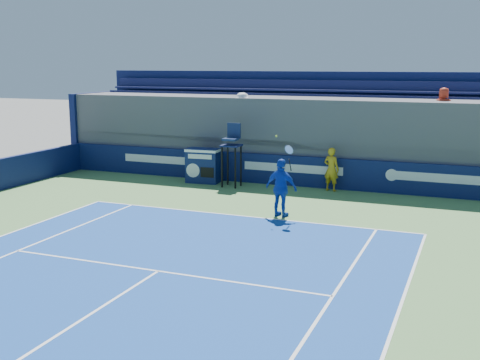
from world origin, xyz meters
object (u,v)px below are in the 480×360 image
at_px(ball_person, 331,169).
at_px(tennis_player, 281,188).
at_px(match_clock, 203,165).
at_px(umpire_chair, 232,148).

height_order(ball_person, tennis_player, tennis_player).
height_order(match_clock, tennis_player, tennis_player).
height_order(umpire_chair, tennis_player, tennis_player).
bearing_deg(tennis_player, match_clock, 138.73).
bearing_deg(match_clock, tennis_player, -41.27).
distance_m(ball_person, match_clock, 5.18).
height_order(match_clock, umpire_chair, umpire_chair).
distance_m(ball_person, umpire_chair, 3.91).
height_order(ball_person, match_clock, ball_person).
relative_size(ball_person, umpire_chair, 0.67).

